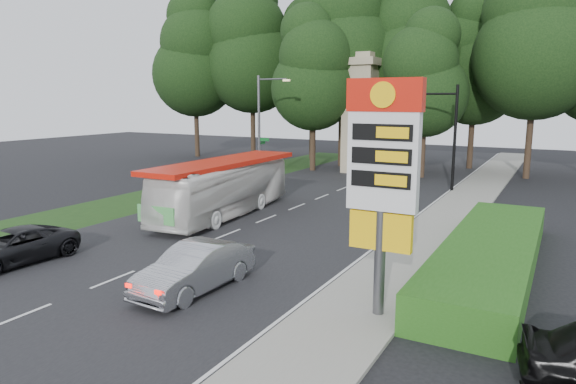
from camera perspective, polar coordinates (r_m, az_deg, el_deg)
The scene contains 21 objects.
ground at distance 19.02m, azimuth -19.96°, elevation -9.65°, with size 120.00×120.00×0.00m, color black.
road_surface at distance 28.03m, azimuth -1.37°, elevation -2.61°, with size 14.00×80.00×0.02m, color black.
sidewalk_right at distance 25.01m, azimuth 15.82°, elevation -4.49°, with size 3.00×80.00×0.12m, color gray.
grass_verge_left at distance 38.14m, azimuth -9.28°, elevation 0.74°, with size 5.00×50.00×0.02m, color #193814.
hedge at distance 20.59m, azimuth 21.58°, elevation -6.47°, with size 3.00×14.00×1.20m, color #235516.
gas_station_pylon at distance 14.48m, azimuth 10.50°, elevation 2.82°, with size 2.10×0.45×6.85m.
traffic_signal_mast at distance 36.58m, azimuth 16.09°, elevation 7.42°, with size 6.10×0.35×7.20m.
streetlight_signs at distance 39.53m, azimuth -2.97°, elevation 7.66°, with size 2.75×0.98×8.00m.
monument at distance 44.52m, azimuth 8.06°, elevation 8.73°, with size 3.00×3.00×10.05m.
tree_far_west at distance 57.30m, azimuth -10.36°, elevation 14.60°, with size 8.96×8.96×17.60m.
tree_west_mid at distance 55.54m, azimuth -4.02°, elevation 15.91°, with size 9.80×9.80×19.25m.
tree_west_near at distance 54.23m, azimuth 2.71°, elevation 14.29°, with size 8.40×8.40×16.50m.
tree_center_left at distance 48.73m, azimuth 6.12°, elevation 17.06°, with size 10.08×10.08×19.80m.
tree_center_right at distance 48.58m, azimuth 13.84°, elevation 15.66°, with size 9.24×9.24×18.15m.
tree_east_near at distance 49.38m, azimuth 20.17°, elevation 13.68°, with size 8.12×8.12×15.95m.
tree_east_mid at distance 45.03m, azimuth 26.04°, elevation 15.80°, with size 9.52×9.52×18.70m.
tree_monument_left at distance 45.22m, azimuth 2.84°, elevation 13.37°, with size 7.28×7.28×14.30m.
tree_monument_right at distance 42.43m, azimuth 15.05°, elevation 12.33°, with size 6.72×6.72×13.20m.
transit_bus at distance 28.01m, azimuth -7.12°, elevation 0.44°, with size 2.54×10.85×3.02m, color white.
sedan_silver at distance 17.43m, azimuth -10.28°, elevation -8.31°, with size 1.64×4.69×1.55m, color #A6A8AE.
suv_charcoal at distance 22.54m, azimuth -28.29°, elevation -5.37°, with size 2.23×4.84×1.35m, color black.
Camera 1 is at (13.63, -11.67, 6.31)m, focal length 32.00 mm.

